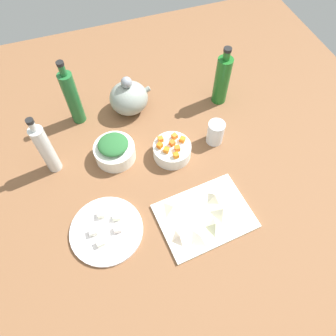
{
  "coord_description": "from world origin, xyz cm",
  "views": [
    {
      "loc": [
        -18.28,
        -53.18,
        97.57
      ],
      "look_at": [
        0.0,
        0.0,
        8.0
      ],
      "focal_mm": 33.15,
      "sensor_mm": 36.0,
      "label": 1
    }
  ],
  "objects_px": {
    "teapot": "(129,98)",
    "bottle_2": "(222,80)",
    "bottle_1": "(72,97)",
    "drinking_glass_0": "(215,133)",
    "plate_tofu": "(107,230)",
    "bowl_greens": "(115,152)",
    "cutting_board": "(205,216)",
    "bottle_0": "(46,149)",
    "bowl_carrots": "(172,151)"
  },
  "relations": [
    {
      "from": "teapot",
      "to": "bottle_2",
      "type": "distance_m",
      "value": 0.37
    },
    {
      "from": "bottle_1",
      "to": "drinking_glass_0",
      "type": "bearing_deg",
      "value": -30.38
    },
    {
      "from": "plate_tofu",
      "to": "bowl_greens",
      "type": "height_order",
      "value": "bowl_greens"
    },
    {
      "from": "cutting_board",
      "to": "bottle_0",
      "type": "xyz_separation_m",
      "value": [
        -0.43,
        0.35,
        0.11
      ]
    },
    {
      "from": "cutting_board",
      "to": "plate_tofu",
      "type": "bearing_deg",
      "value": 169.99
    },
    {
      "from": "teapot",
      "to": "bottle_0",
      "type": "xyz_separation_m",
      "value": [
        -0.33,
        -0.18,
        0.04
      ]
    },
    {
      "from": "cutting_board",
      "to": "bottle_0",
      "type": "bearing_deg",
      "value": 140.84
    },
    {
      "from": "bowl_greens",
      "to": "bottle_0",
      "type": "relative_size",
      "value": 0.57
    },
    {
      "from": "plate_tofu",
      "to": "bottle_1",
      "type": "relative_size",
      "value": 0.84
    },
    {
      "from": "plate_tofu",
      "to": "drinking_glass_0",
      "type": "height_order",
      "value": "drinking_glass_0"
    },
    {
      "from": "teapot",
      "to": "bottle_0",
      "type": "relative_size",
      "value": 0.65
    },
    {
      "from": "teapot",
      "to": "bottle_0",
      "type": "bearing_deg",
      "value": -151.12
    },
    {
      "from": "plate_tofu",
      "to": "teapot",
      "type": "height_order",
      "value": "teapot"
    },
    {
      "from": "cutting_board",
      "to": "bottle_2",
      "type": "distance_m",
      "value": 0.54
    },
    {
      "from": "bowl_greens",
      "to": "teapot",
      "type": "bearing_deg",
      "value": 61.67
    },
    {
      "from": "plate_tofu",
      "to": "bowl_carrots",
      "type": "relative_size",
      "value": 1.69
    },
    {
      "from": "bowl_carrots",
      "to": "bottle_0",
      "type": "height_order",
      "value": "bottle_0"
    },
    {
      "from": "plate_tofu",
      "to": "teapot",
      "type": "distance_m",
      "value": 0.53
    },
    {
      "from": "plate_tofu",
      "to": "bowl_greens",
      "type": "relative_size",
      "value": 1.58
    },
    {
      "from": "teapot",
      "to": "bottle_1",
      "type": "relative_size",
      "value": 0.6
    },
    {
      "from": "bowl_greens",
      "to": "drinking_glass_0",
      "type": "height_order",
      "value": "drinking_glass_0"
    },
    {
      "from": "drinking_glass_0",
      "to": "bowl_greens",
      "type": "bearing_deg",
      "value": 172.61
    },
    {
      "from": "bowl_carrots",
      "to": "teapot",
      "type": "xyz_separation_m",
      "value": [
        -0.09,
        0.27,
        0.04
      ]
    },
    {
      "from": "bowl_greens",
      "to": "drinking_glass_0",
      "type": "xyz_separation_m",
      "value": [
        0.37,
        -0.05,
        0.02
      ]
    },
    {
      "from": "bowl_carrots",
      "to": "bottle_0",
      "type": "bearing_deg",
      "value": 168.16
    },
    {
      "from": "bottle_1",
      "to": "bottle_2",
      "type": "xyz_separation_m",
      "value": [
        0.57,
        -0.08,
        -0.01
      ]
    },
    {
      "from": "teapot",
      "to": "bottle_2",
      "type": "bearing_deg",
      "value": -10.37
    },
    {
      "from": "cutting_board",
      "to": "bowl_greens",
      "type": "bearing_deg",
      "value": 123.62
    },
    {
      "from": "plate_tofu",
      "to": "bottle_1",
      "type": "bearing_deg",
      "value": 89.53
    },
    {
      "from": "plate_tofu",
      "to": "bowl_greens",
      "type": "xyz_separation_m",
      "value": [
        0.1,
        0.27,
        0.02
      ]
    },
    {
      "from": "cutting_board",
      "to": "plate_tofu",
      "type": "xyz_separation_m",
      "value": [
        -0.31,
        0.06,
        0.0
      ]
    },
    {
      "from": "cutting_board",
      "to": "bottle_2",
      "type": "xyz_separation_m",
      "value": [
        0.26,
        0.47,
        0.1
      ]
    },
    {
      "from": "bowl_greens",
      "to": "bottle_1",
      "type": "height_order",
      "value": "bottle_1"
    },
    {
      "from": "bowl_greens",
      "to": "bottle_2",
      "type": "bearing_deg",
      "value": 16.69
    },
    {
      "from": "bowl_greens",
      "to": "teapot",
      "type": "xyz_separation_m",
      "value": [
        0.11,
        0.21,
        0.04
      ]
    },
    {
      "from": "bottle_0",
      "to": "bottle_1",
      "type": "distance_m",
      "value": 0.23
    },
    {
      "from": "drinking_glass_0",
      "to": "bottle_1",
      "type": "bearing_deg",
      "value": 149.62
    },
    {
      "from": "bottle_0",
      "to": "bottle_1",
      "type": "height_order",
      "value": "bottle_1"
    },
    {
      "from": "bowl_greens",
      "to": "bowl_carrots",
      "type": "height_order",
      "value": "bowl_greens"
    },
    {
      "from": "bowl_carrots",
      "to": "teapot",
      "type": "relative_size",
      "value": 0.82
    },
    {
      "from": "cutting_board",
      "to": "teapot",
      "type": "distance_m",
      "value": 0.55
    },
    {
      "from": "bowl_carrots",
      "to": "teapot",
      "type": "height_order",
      "value": "teapot"
    },
    {
      "from": "cutting_board",
      "to": "teapot",
      "type": "relative_size",
      "value": 1.78
    },
    {
      "from": "plate_tofu",
      "to": "bottle_1",
      "type": "xyz_separation_m",
      "value": [
        0.0,
        0.5,
        0.11
      ]
    },
    {
      "from": "cutting_board",
      "to": "teapot",
      "type": "height_order",
      "value": "teapot"
    },
    {
      "from": "bottle_0",
      "to": "bottle_2",
      "type": "height_order",
      "value": "bottle_0"
    },
    {
      "from": "cutting_board",
      "to": "drinking_glass_0",
      "type": "height_order",
      "value": "drinking_glass_0"
    },
    {
      "from": "cutting_board",
      "to": "bottle_2",
      "type": "bearing_deg",
      "value": 61.3
    },
    {
      "from": "cutting_board",
      "to": "teapot",
      "type": "bearing_deg",
      "value": 101.1
    },
    {
      "from": "bottle_0",
      "to": "bowl_greens",
      "type": "bearing_deg",
      "value": -7.03
    }
  ]
}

